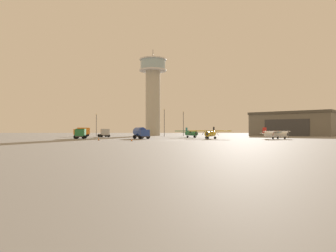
% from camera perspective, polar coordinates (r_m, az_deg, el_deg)
% --- Properties ---
extents(ground_plane, '(400.00, 400.00, 0.00)m').
position_cam_1_polar(ground_plane, '(66.76, 0.25, -2.70)').
color(ground_plane, gray).
extents(control_tower, '(11.23, 11.23, 36.09)m').
position_cam_1_polar(control_tower, '(130.11, -2.81, 6.75)').
color(control_tower, '#B2AD9E').
rests_on(control_tower, ground_plane).
extents(hangar, '(39.37, 37.58, 9.75)m').
position_cam_1_polar(hangar, '(139.14, 22.52, 0.36)').
color(hangar, '#6B665B').
rests_on(hangar, ground_plane).
extents(airplane_green, '(10.11, 8.04, 3.08)m').
position_cam_1_polar(airplane_green, '(93.65, 4.30, -1.27)').
color(airplane_green, '#287A42').
rests_on(airplane_green, ground_plane).
extents(airplane_white, '(8.41, 7.96, 2.97)m').
position_cam_1_polar(airplane_white, '(82.63, 19.27, -1.33)').
color(airplane_white, white).
rests_on(airplane_white, ground_plane).
extents(airplane_yellow, '(10.54, 8.30, 3.15)m').
position_cam_1_polar(airplane_yellow, '(79.86, 7.85, -1.32)').
color(airplane_yellow, gold).
rests_on(airplane_yellow, ground_plane).
extents(truck_flatbed_silver, '(5.17, 7.00, 2.66)m').
position_cam_1_polar(truck_flatbed_silver, '(102.18, -11.67, -1.30)').
color(truck_flatbed_silver, '#38383D').
rests_on(truck_flatbed_silver, ground_plane).
extents(truck_box_orange, '(4.05, 7.16, 3.15)m').
position_cam_1_polar(truck_box_orange, '(112.70, -15.57, -1.02)').
color(truck_box_orange, '#38383D').
rests_on(truck_box_orange, ground_plane).
extents(truck_fuel_tanker_blue, '(5.03, 6.48, 2.99)m').
position_cam_1_polar(truck_fuel_tanker_blue, '(80.00, -5.06, -1.21)').
color(truck_fuel_tanker_blue, '#38383D').
rests_on(truck_fuel_tanker_blue, ground_plane).
extents(truck_box_green, '(3.84, 6.25, 2.62)m').
position_cam_1_polar(truck_box_green, '(84.31, -15.85, -1.25)').
color(truck_box_green, '#38383D').
rests_on(truck_box_green, ground_plane).
extents(light_post_west, '(0.44, 0.44, 9.37)m').
position_cam_1_polar(light_post_west, '(113.86, 2.85, 0.87)').
color(light_post_west, '#38383D').
rests_on(light_post_west, ground_plane).
extents(light_post_east, '(0.44, 0.44, 9.86)m').
position_cam_1_polar(light_post_east, '(109.04, -0.69, 1.07)').
color(light_post_east, '#38383D').
rests_on(light_post_east, ground_plane).
extents(light_post_north, '(0.44, 0.44, 8.55)m').
position_cam_1_polar(light_post_north, '(119.92, -13.09, 0.60)').
color(light_post_north, '#38383D').
rests_on(light_post_north, ground_plane).
extents(traffic_cone_near_left, '(0.36, 0.36, 0.59)m').
position_cam_1_polar(traffic_cone_near_left, '(63.16, -6.70, -2.53)').
color(traffic_cone_near_left, black).
rests_on(traffic_cone_near_left, ground_plane).
extents(traffic_cone_near_right, '(0.36, 0.36, 0.65)m').
position_cam_1_polar(traffic_cone_near_right, '(68.83, -12.66, -2.35)').
color(traffic_cone_near_right, black).
rests_on(traffic_cone_near_right, ground_plane).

